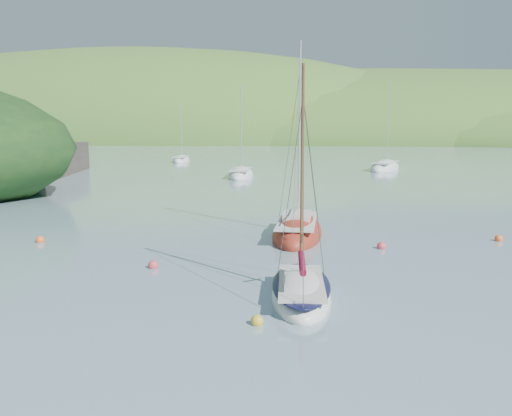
# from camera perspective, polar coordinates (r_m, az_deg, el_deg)

# --- Properties ---
(ground) EXTENTS (700.00, 700.00, 0.00)m
(ground) POSITION_cam_1_polar(r_m,az_deg,el_deg) (22.18, -5.44, -8.55)
(ground) COLOR #7798A4
(ground) RESTS_ON ground
(shoreline_hills) EXTENTS (690.00, 135.00, 56.00)m
(shoreline_hills) POSITION_cam_1_polar(r_m,az_deg,el_deg) (193.69, 2.98, 7.03)
(shoreline_hills) COLOR #356827
(shoreline_hills) RESTS_ON ground
(daysailer_white) EXTENTS (2.63, 6.18, 9.28)m
(daysailer_white) POSITION_cam_1_polar(r_m,az_deg,el_deg) (21.62, 4.53, -8.41)
(daysailer_white) COLOR silver
(daysailer_white) RESTS_ON ground
(sloop_red) EXTENTS (2.82, 8.05, 11.87)m
(sloop_red) POSITION_cam_1_polar(r_m,az_deg,el_deg) (32.53, 4.15, -2.45)
(sloop_red) COLOR maroon
(sloop_red) RESTS_ON ground
(distant_sloop_a) EXTENTS (3.17, 8.01, 11.25)m
(distant_sloop_a) POSITION_cam_1_polar(r_m,az_deg,el_deg) (64.82, -1.54, 3.27)
(distant_sloop_a) COLOR silver
(distant_sloop_a) RESTS_ON ground
(distant_sloop_b) EXTENTS (5.76, 9.19, 12.36)m
(distant_sloop_b) POSITION_cam_1_polar(r_m,az_deg,el_deg) (75.74, 12.75, 3.89)
(distant_sloop_b) COLOR silver
(distant_sloop_b) RESTS_ON ground
(distant_sloop_c) EXTENTS (2.95, 6.93, 9.64)m
(distant_sloop_c) POSITION_cam_1_polar(r_m,az_deg,el_deg) (88.42, -7.49, 4.72)
(distant_sloop_c) COLOR silver
(distant_sloop_c) RESTS_ON ground
(mooring_buoys) EXTENTS (25.23, 14.77, 0.47)m
(mooring_buoys) POSITION_cam_1_polar(r_m,az_deg,el_deg) (27.54, 0.73, -4.76)
(mooring_buoys) COLOR gold
(mooring_buoys) RESTS_ON ground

